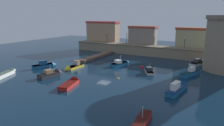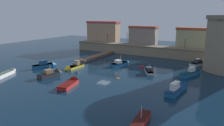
{
  "view_description": "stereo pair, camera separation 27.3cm",
  "coord_description": "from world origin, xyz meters",
  "px_view_note": "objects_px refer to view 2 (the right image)",
  "views": [
    {
      "loc": [
        21.28,
        -34.91,
        11.59
      ],
      "look_at": [
        0.0,
        3.62,
        1.1
      ],
      "focal_mm": 31.91,
      "sensor_mm": 36.0,
      "label": 1
    },
    {
      "loc": [
        21.52,
        -34.78,
        11.59
      ],
      "look_at": [
        0.0,
        3.62,
        1.1
      ],
      "focal_mm": 31.91,
      "sensor_mm": 36.0,
      "label": 2
    }
  ],
  "objects_px": {
    "moored_boat_9": "(71,83)",
    "mooring_buoy_0": "(118,79)",
    "moored_boat_2": "(122,63)",
    "moored_boat_8": "(46,65)",
    "moored_boat_7": "(200,63)",
    "moored_boat_3": "(139,124)",
    "mooring_buoy_1": "(142,67)",
    "quay_lamp_2": "(155,39)",
    "moored_boat_10": "(192,72)",
    "moored_boat_6": "(52,74)",
    "moored_boat_0": "(148,70)",
    "moored_boat_5": "(178,88)",
    "moored_boat_1": "(7,73)",
    "quay_lamp_0": "(107,36)",
    "quay_lamp_3": "(185,41)",
    "quay_lamp_1": "(127,36)",
    "moored_boat_4": "(72,67)"
  },
  "relations": [
    {
      "from": "moored_boat_3",
      "to": "moored_boat_9",
      "type": "height_order",
      "value": "moored_boat_3"
    },
    {
      "from": "moored_boat_0",
      "to": "moored_boat_3",
      "type": "xyz_separation_m",
      "value": [
        6.31,
        -21.18,
        -0.01
      ]
    },
    {
      "from": "moored_boat_0",
      "to": "moored_boat_10",
      "type": "bearing_deg",
      "value": -104.57
    },
    {
      "from": "quay_lamp_0",
      "to": "moored_boat_0",
      "type": "xyz_separation_m",
      "value": [
        20.31,
        -17.31,
        -4.71
      ]
    },
    {
      "from": "mooring_buoy_1",
      "to": "moored_boat_5",
      "type": "bearing_deg",
      "value": -47.35
    },
    {
      "from": "moored_boat_8",
      "to": "moored_boat_2",
      "type": "bearing_deg",
      "value": -29.67
    },
    {
      "from": "moored_boat_0",
      "to": "moored_boat_9",
      "type": "xyz_separation_m",
      "value": [
        -8.95,
        -14.24,
        -0.05
      ]
    },
    {
      "from": "quay_lamp_2",
      "to": "moored_boat_8",
      "type": "xyz_separation_m",
      "value": [
        -17.52,
        -25.34,
        -4.41
      ]
    },
    {
      "from": "moored_boat_5",
      "to": "moored_boat_10",
      "type": "height_order",
      "value": "moored_boat_10"
    },
    {
      "from": "quay_lamp_1",
      "to": "mooring_buoy_1",
      "type": "bearing_deg",
      "value": -53.71
    },
    {
      "from": "moored_boat_1",
      "to": "quay_lamp_0",
      "type": "bearing_deg",
      "value": -27.34
    },
    {
      "from": "quay_lamp_2",
      "to": "moored_boat_3",
      "type": "height_order",
      "value": "quay_lamp_2"
    },
    {
      "from": "quay_lamp_0",
      "to": "quay_lamp_1",
      "type": "relative_size",
      "value": 0.91
    },
    {
      "from": "moored_boat_7",
      "to": "moored_boat_10",
      "type": "bearing_deg",
      "value": -156.91
    },
    {
      "from": "mooring_buoy_0",
      "to": "moored_boat_8",
      "type": "bearing_deg",
      "value": -178.34
    },
    {
      "from": "mooring_buoy_0",
      "to": "moored_boat_6",
      "type": "bearing_deg",
      "value": -158.52
    },
    {
      "from": "moored_boat_7",
      "to": "moored_boat_9",
      "type": "xyz_separation_m",
      "value": [
        -17.89,
        -26.43,
        -0.12
      ]
    },
    {
      "from": "quay_lamp_2",
      "to": "moored_boat_2",
      "type": "bearing_deg",
      "value": -102.75
    },
    {
      "from": "moored_boat_10",
      "to": "quay_lamp_3",
      "type": "bearing_deg",
      "value": 37.25
    },
    {
      "from": "mooring_buoy_0",
      "to": "quay_lamp_0",
      "type": "bearing_deg",
      "value": 124.28
    },
    {
      "from": "moored_boat_0",
      "to": "moored_boat_4",
      "type": "xyz_separation_m",
      "value": [
        -15.64,
        -6.02,
        0.04
      ]
    },
    {
      "from": "moored_boat_0",
      "to": "moored_boat_10",
      "type": "xyz_separation_m",
      "value": [
        8.48,
        2.08,
        0.13
      ]
    },
    {
      "from": "moored_boat_0",
      "to": "moored_boat_6",
      "type": "relative_size",
      "value": 1.0
    },
    {
      "from": "moored_boat_7",
      "to": "mooring_buoy_0",
      "type": "bearing_deg",
      "value": 173.6
    },
    {
      "from": "moored_boat_0",
      "to": "moored_boat_1",
      "type": "relative_size",
      "value": 0.82
    },
    {
      "from": "moored_boat_7",
      "to": "moored_boat_10",
      "type": "distance_m",
      "value": 10.12
    },
    {
      "from": "moored_boat_3",
      "to": "moored_boat_2",
      "type": "bearing_deg",
      "value": -154.25
    },
    {
      "from": "mooring_buoy_1",
      "to": "moored_boat_10",
      "type": "bearing_deg",
      "value": -3.26
    },
    {
      "from": "quay_lamp_0",
      "to": "moored_boat_10",
      "type": "distance_m",
      "value": 32.89
    },
    {
      "from": "moored_boat_9",
      "to": "mooring_buoy_0",
      "type": "bearing_deg",
      "value": -52.91
    },
    {
      "from": "moored_boat_1",
      "to": "quay_lamp_3",
      "type": "bearing_deg",
      "value": -61.18
    },
    {
      "from": "moored_boat_2",
      "to": "moored_boat_8",
      "type": "distance_m",
      "value": 17.68
    },
    {
      "from": "quay_lamp_2",
      "to": "moored_boat_1",
      "type": "bearing_deg",
      "value": -120.5
    },
    {
      "from": "mooring_buoy_1",
      "to": "moored_boat_4",
      "type": "bearing_deg",
      "value": -146.54
    },
    {
      "from": "moored_boat_1",
      "to": "moored_boat_6",
      "type": "xyz_separation_m",
      "value": [
        8.47,
        3.87,
        0.09
      ]
    },
    {
      "from": "quay_lamp_0",
      "to": "moored_boat_0",
      "type": "distance_m",
      "value": 27.1
    },
    {
      "from": "moored_boat_3",
      "to": "mooring_buoy_1",
      "type": "bearing_deg",
      "value": -164.54
    },
    {
      "from": "quay_lamp_1",
      "to": "moored_boat_6",
      "type": "relative_size",
      "value": 0.66
    },
    {
      "from": "quay_lamp_2",
      "to": "moored_boat_5",
      "type": "bearing_deg",
      "value": -64.88
    },
    {
      "from": "moored_boat_4",
      "to": "moored_boat_5",
      "type": "xyz_separation_m",
      "value": [
        23.44,
        -2.38,
        0.11
      ]
    },
    {
      "from": "moored_boat_2",
      "to": "moored_boat_3",
      "type": "relative_size",
      "value": 1.12
    },
    {
      "from": "moored_boat_0",
      "to": "moored_boat_9",
      "type": "height_order",
      "value": "moored_boat_0"
    },
    {
      "from": "moored_boat_4",
      "to": "moored_boat_8",
      "type": "bearing_deg",
      "value": -70.09
    },
    {
      "from": "moored_boat_0",
      "to": "moored_boat_5",
      "type": "height_order",
      "value": "moored_boat_0"
    },
    {
      "from": "moored_boat_5",
      "to": "moored_boat_8",
      "type": "bearing_deg",
      "value": 98.96
    },
    {
      "from": "moored_boat_1",
      "to": "moored_boat_9",
      "type": "xyz_separation_m",
      "value": [
        14.99,
        1.88,
        -0.07
      ]
    },
    {
      "from": "moored_boat_2",
      "to": "moored_boat_8",
      "type": "height_order",
      "value": "moored_boat_2"
    },
    {
      "from": "quay_lamp_2",
      "to": "moored_boat_8",
      "type": "distance_m",
      "value": 31.12
    },
    {
      "from": "quay_lamp_2",
      "to": "moored_boat_10",
      "type": "relative_size",
      "value": 0.43
    },
    {
      "from": "moored_boat_1",
      "to": "mooring_buoy_1",
      "type": "relative_size",
      "value": 8.34
    }
  ]
}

